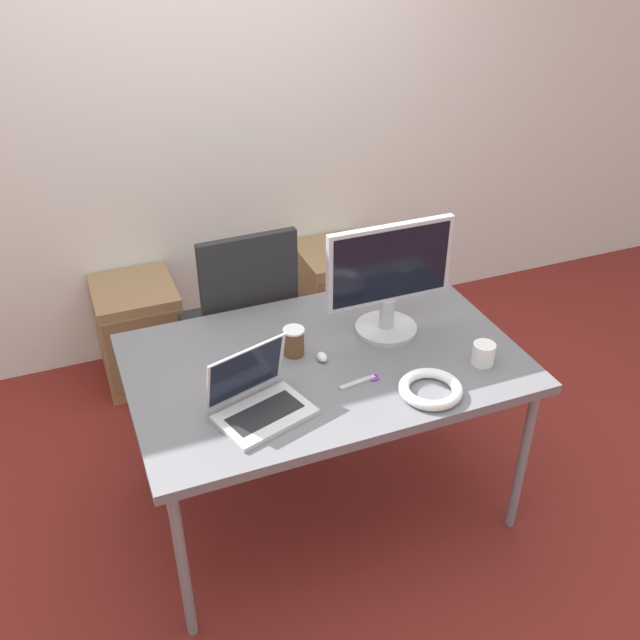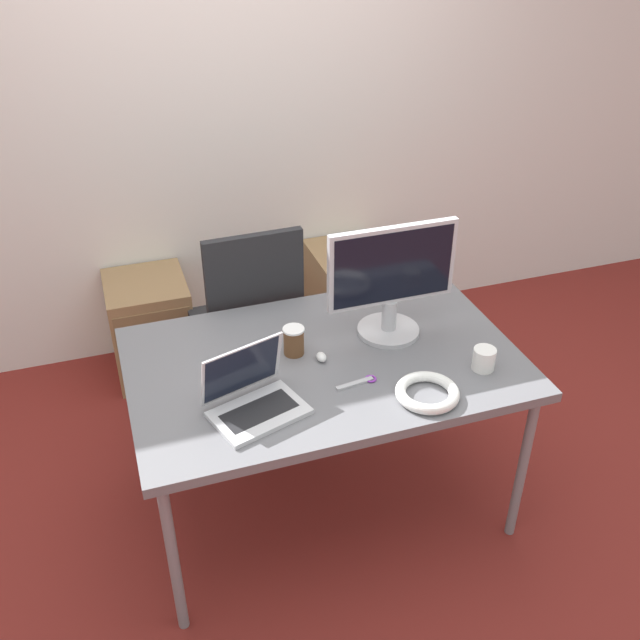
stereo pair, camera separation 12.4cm
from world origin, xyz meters
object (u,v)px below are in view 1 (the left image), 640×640
coffee_cup_white (483,354)px  mouse (322,357)px  cabinet_right (336,293)px  coffee_cup_brown (294,342)px  cabinet_left (140,332)px  cable_coil (431,389)px  office_chair (242,346)px  monitor (389,279)px  laptop_center (258,400)px

coffee_cup_white → mouse: bearing=156.6°
cabinet_right → coffee_cup_brown: bearing=-120.0°
cabinet_left → cable_coil: size_ratio=2.39×
office_chair → monitor: (0.45, -0.64, 0.61)m
coffee_cup_white → coffee_cup_brown: bearing=153.4°
laptop_center → monitor: size_ratio=0.70×
office_chair → coffee_cup_brown: size_ratio=9.36×
mouse → coffee_cup_brown: bearing=136.6°
laptop_center → coffee_cup_brown: (0.23, 0.28, 0.01)m
cabinet_left → cabinet_right: size_ratio=1.00×
office_chair → cable_coil: office_chair is taller
coffee_cup_brown → cabinet_left: bearing=111.9°
laptop_center → coffee_cup_white: 0.89m
laptop_center → mouse: size_ratio=6.51×
office_chair → cable_coil: (0.42, -1.07, 0.39)m
monitor → office_chair: bearing=125.2°
cabinet_right → laptop_center: size_ratio=1.50×
cabinet_left → coffee_cup_white: 1.94m
office_chair → cabinet_right: 0.89m
cabinet_right → coffee_cup_white: size_ratio=6.32×
monitor → coffee_cup_brown: size_ratio=4.56×
mouse → cable_coil: cable_coil is taller
mouse → monitor: bearing=17.1°
cabinet_right → laptop_center: 1.79m
laptop_center → mouse: laptop_center is taller
monitor → cable_coil: size_ratio=2.27×
cabinet_right → coffee_cup_white: 1.59m
cabinet_left → cabinet_right: bearing=0.0°
office_chair → coffee_cup_brown: office_chair is taller
coffee_cup_brown → monitor: bearing=2.6°
mouse → coffee_cup_brown: size_ratio=0.49×
cable_coil → mouse: bearing=130.7°
coffee_cup_white → coffee_cup_brown: 0.73m
mouse → office_chair: bearing=99.8°
monitor → mouse: 0.41m
laptop_center → mouse: 0.38m
cabinet_left → office_chair: bearing=-49.9°
coffee_cup_white → cable_coil: 0.29m
office_chair → monitor: monitor is taller
coffee_cup_white → coffee_cup_brown: coffee_cup_brown is taller
office_chair → coffee_cup_white: size_ratio=12.29×
cabinet_right → monitor: monitor is taller
cabinet_right → laptop_center: laptop_center is taller
mouse → coffee_cup_brown: coffee_cup_brown is taller
cabinet_left → mouse: size_ratio=9.77×
office_chair → mouse: (0.13, -0.74, 0.39)m
laptop_center → coffee_cup_brown: 0.36m
coffee_cup_white → cabinet_right: bearing=89.2°
office_chair → coffee_cup_white: office_chair is taller
coffee_cup_brown → mouse: bearing=-43.4°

